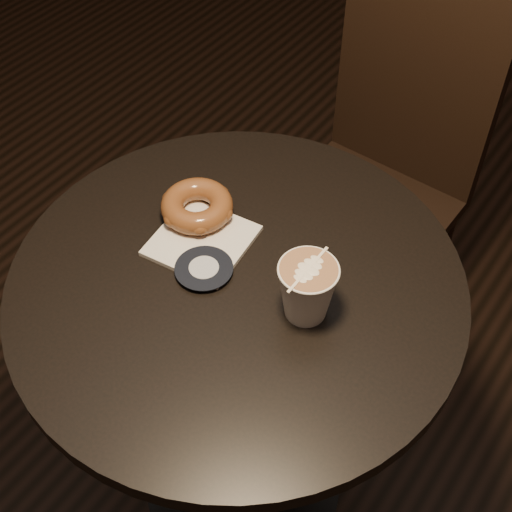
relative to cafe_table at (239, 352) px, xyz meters
name	(u,v)px	position (x,y,z in m)	size (l,w,h in m)	color
cafe_table	(239,352)	(0.00, 0.00, 0.00)	(0.70, 0.70, 0.75)	black
chair	(388,158)	(-0.05, 0.63, -0.03)	(0.38, 0.38, 0.93)	black
pastry_bag	(202,241)	(-0.09, 0.03, 0.20)	(0.14, 0.14, 0.01)	white
doughnut	(197,206)	(-0.13, 0.07, 0.23)	(0.12, 0.12, 0.04)	brown
latte_cup	(307,291)	(0.12, 0.01, 0.25)	(0.09, 0.09, 0.10)	silver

